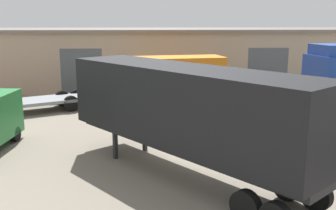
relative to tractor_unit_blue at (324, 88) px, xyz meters
The scene contains 5 objects.
ground_plane 8.88m from the tractor_unit_blue, 150.20° to the right, with size 60.00×60.00×0.00m, color gray.
warehouse_building 16.02m from the tractor_unit_blue, 117.87° to the left, with size 33.60×9.40×4.99m.
tractor_unit_blue is the anchor object (origin of this frame).
container_trailer_teal 10.83m from the tractor_unit_blue, 140.17° to the right, with size 8.89×10.07×4.12m.
box_truck_white 9.63m from the tractor_unit_blue, 153.32° to the left, with size 8.24×3.64×3.43m.
Camera 1 is at (-2.14, -16.44, 5.76)m, focal length 42.00 mm.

